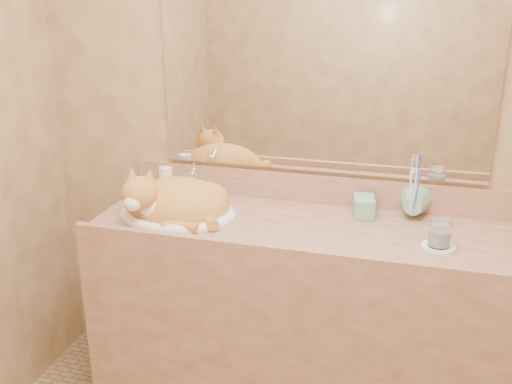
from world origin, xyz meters
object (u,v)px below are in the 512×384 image
(cat, at_px, (174,201))
(toothbrush_cup, at_px, (412,208))
(water_glass, at_px, (440,234))
(soap_dispenser, at_px, (366,200))
(vanity_counter, at_px, (302,324))
(sink_basin, at_px, (177,198))

(cat, distance_m, toothbrush_cup, 0.91)
(cat, height_order, water_glass, cat)
(cat, bearing_deg, soap_dispenser, 6.01)
(toothbrush_cup, bearing_deg, soap_dispenser, -165.38)
(vanity_counter, distance_m, sink_basin, 0.71)
(water_glass, bearing_deg, soap_dispenser, 147.06)
(vanity_counter, xyz_separation_m, water_glass, (0.48, -0.07, 0.48))
(soap_dispenser, bearing_deg, vanity_counter, -162.74)
(vanity_counter, distance_m, soap_dispenser, 0.56)
(cat, bearing_deg, vanity_counter, -1.17)
(toothbrush_cup, xyz_separation_m, water_glass, (0.09, -0.22, -0.00))
(cat, bearing_deg, sink_basin, 59.56)
(vanity_counter, xyz_separation_m, toothbrush_cup, (0.38, 0.15, 0.48))
(cat, bearing_deg, toothbrush_cup, 6.64)
(sink_basin, relative_size, toothbrush_cup, 3.82)
(sink_basin, bearing_deg, toothbrush_cup, 18.69)
(vanity_counter, bearing_deg, water_glass, -7.80)
(sink_basin, height_order, cat, cat)
(vanity_counter, height_order, soap_dispenser, soap_dispenser)
(sink_basin, bearing_deg, soap_dispenser, 17.80)
(soap_dispenser, bearing_deg, cat, -178.49)
(sink_basin, distance_m, soap_dispenser, 0.72)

